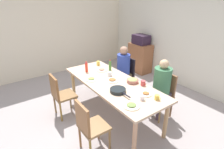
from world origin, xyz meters
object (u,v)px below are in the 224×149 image
(chair_1, at_px, (163,93))
(bottle_0, at_px, (110,66))
(plate_3, at_px, (131,105))
(cup_4, at_px, (110,74))
(person_3, at_px, (123,66))
(plate_0, at_px, (146,94))
(serving_pan, at_px, (118,90))
(plate_4, at_px, (112,80))
(side_cabinet, at_px, (140,58))
(chair_3, at_px, (126,74))
(plate_1, at_px, (102,70))
(dining_table, at_px, (112,85))
(microwave, at_px, (141,39))
(cup_1, at_px, (98,63))
(plate_2, at_px, (91,79))
(cup_3, at_px, (142,98))
(cup_2, at_px, (157,97))
(bottle_1, at_px, (86,67))
(bowl_0, at_px, (133,81))
(chair_2, at_px, (60,93))
(chair_0, at_px, (89,125))
(cup_0, at_px, (143,83))
(person_1, at_px, (161,84))

(chair_1, xyz_separation_m, bottle_0, (-1.06, -0.53, 0.36))
(plate_3, xyz_separation_m, cup_4, (-1.10, 0.37, 0.03))
(person_3, height_order, plate_3, person_3)
(plate_0, height_order, serving_pan, serving_pan)
(plate_4, xyz_separation_m, side_cabinet, (-1.37, 2.07, -0.32))
(chair_3, xyz_separation_m, plate_1, (-0.01, -0.68, 0.26))
(plate_3, bearing_deg, dining_table, 163.47)
(chair_1, relative_size, side_cabinet, 1.00)
(plate_1, bearing_deg, bottle_0, 55.28)
(side_cabinet, bearing_deg, plate_0, -42.22)
(chair_1, relative_size, microwave, 1.88)
(plate_1, distance_m, cup_1, 0.34)
(plate_2, height_order, cup_3, cup_3)
(side_cabinet, bearing_deg, cup_2, -39.07)
(plate_2, bearing_deg, plate_4, 47.53)
(chair_1, bearing_deg, bottle_1, -142.34)
(bottle_1, bearing_deg, plate_0, 13.23)
(person_3, relative_size, plate_3, 4.65)
(plate_2, xyz_separation_m, serving_pan, (0.69, 0.13, 0.02))
(bowl_0, distance_m, microwave, 2.46)
(microwave, bearing_deg, chair_3, -56.99)
(dining_table, height_order, serving_pan, serving_pan)
(cup_3, bearing_deg, dining_table, -179.29)
(chair_1, height_order, plate_1, chair_1)
(plate_4, bearing_deg, bowl_0, 43.27)
(chair_1, distance_m, cup_3, 0.90)
(chair_1, bearing_deg, bottle_0, -153.35)
(chair_2, height_order, cup_1, chair_2)
(bottle_1, bearing_deg, chair_0, -27.51)
(cup_4, bearing_deg, side_cabinet, 120.15)
(chair_2, bearing_deg, bowl_0, 53.63)
(chair_3, relative_size, bottle_1, 3.80)
(plate_0, xyz_separation_m, side_cabinet, (-2.12, 1.92, -0.32))
(plate_4, height_order, bottle_0, bottle_0)
(chair_2, distance_m, cup_1, 1.17)
(bowl_0, xyz_separation_m, cup_0, (0.20, 0.07, 0.01))
(cup_2, distance_m, cup_4, 1.19)
(chair_3, height_order, plate_3, chair_3)
(cup_3, relative_size, microwave, 0.23)
(plate_0, distance_m, bowl_0, 0.48)
(dining_table, height_order, side_cabinet, side_cabinet)
(chair_2, distance_m, person_3, 1.59)
(plate_0, bearing_deg, chair_0, -98.12)
(dining_table, height_order, cup_3, cup_3)
(chair_2, xyz_separation_m, bowl_0, (0.83, 1.13, 0.29))
(plate_1, relative_size, plate_4, 0.92)
(plate_0, height_order, bottle_0, bottle_0)
(chair_3, bearing_deg, side_cabinet, 123.01)
(bottle_1, bearing_deg, person_1, 35.08)
(plate_0, height_order, plate_3, same)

